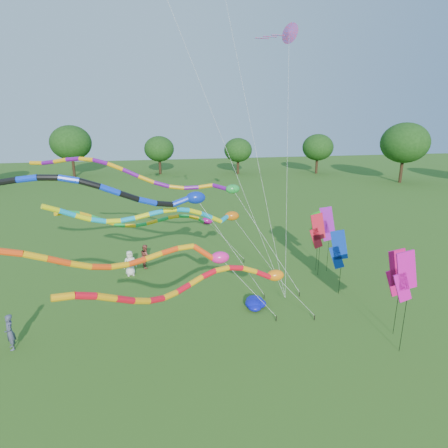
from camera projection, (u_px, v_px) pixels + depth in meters
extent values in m
plane|color=#275D18|center=(265.00, 347.00, 17.81)|extent=(160.00, 160.00, 0.00)
cylinder|color=#382314|center=(403.00, 172.00, 63.02)|extent=(0.50, 0.50, 2.78)
ellipsoid|color=#15390F|center=(405.00, 150.00, 62.00)|extent=(5.86, 5.86, 4.98)
cylinder|color=#382314|center=(316.00, 166.00, 69.97)|extent=(0.50, 0.50, 2.77)
ellipsoid|color=#15390F|center=(318.00, 147.00, 68.96)|extent=(5.85, 5.85, 4.98)
cylinder|color=#382314|center=(238.00, 164.00, 70.86)|extent=(0.50, 0.50, 3.33)
ellipsoid|color=#15390F|center=(238.00, 141.00, 69.65)|extent=(7.02, 7.02, 5.97)
cylinder|color=#382314|center=(161.00, 170.00, 67.43)|extent=(0.50, 0.50, 2.35)
ellipsoid|color=#15390F|center=(160.00, 152.00, 66.57)|extent=(4.96, 4.96, 4.22)
cylinder|color=#382314|center=(75.00, 170.00, 64.84)|extent=(0.50, 0.50, 3.07)
ellipsoid|color=#15390F|center=(73.00, 146.00, 63.72)|extent=(6.47, 6.47, 5.50)
cylinder|color=black|center=(315.00, 318.00, 20.09)|extent=(0.05, 0.05, 0.30)
cylinder|color=silver|center=(296.00, 297.00, 18.81)|extent=(0.02, 0.02, 4.31)
ellipsoid|color=orange|center=(275.00, 275.00, 17.56)|extent=(0.84, 0.54, 0.54)
cylinder|color=red|center=(263.00, 274.00, 17.22)|extent=(0.25, 0.25, 0.78)
cylinder|color=orange|center=(249.00, 270.00, 16.91)|extent=(0.25, 0.25, 0.74)
cylinder|color=red|center=(235.00, 268.00, 16.60)|extent=(0.25, 0.25, 0.69)
cylinder|color=orange|center=(222.00, 269.00, 16.30)|extent=(0.25, 0.25, 0.67)
cylinder|color=red|center=(209.00, 274.00, 15.97)|extent=(0.25, 0.25, 0.68)
cylinder|color=orange|center=(196.00, 281.00, 15.61)|extent=(0.25, 0.25, 0.69)
cylinder|color=red|center=(183.00, 289.00, 15.20)|extent=(0.25, 0.25, 0.69)
cylinder|color=orange|center=(170.00, 295.00, 14.73)|extent=(0.25, 0.25, 0.69)
cylinder|color=red|center=(156.00, 300.00, 14.20)|extent=(0.25, 0.25, 0.71)
cylinder|color=orange|center=(141.00, 301.00, 13.62)|extent=(0.25, 0.25, 0.75)
cylinder|color=red|center=(125.00, 300.00, 13.03)|extent=(0.25, 0.25, 0.77)
cylinder|color=orange|center=(106.00, 297.00, 12.46)|extent=(0.25, 0.25, 0.75)
cylinder|color=red|center=(85.00, 296.00, 11.96)|extent=(0.25, 0.25, 0.71)
cylinder|color=orange|center=(63.00, 297.00, 11.55)|extent=(0.25, 0.25, 0.67)
cylinder|color=black|center=(276.00, 319.00, 20.01)|extent=(0.05, 0.05, 0.30)
cylinder|color=silver|center=(250.00, 289.00, 18.82)|extent=(0.02, 0.02, 5.06)
ellipsoid|color=#FF1C8D|center=(220.00, 257.00, 17.66)|extent=(0.90, 0.58, 0.58)
cylinder|color=#F7410D|center=(203.00, 252.00, 17.54)|extent=(0.26, 0.26, 1.09)
cylinder|color=#E89F0B|center=(186.00, 247.00, 17.42)|extent=(0.26, 0.26, 0.77)
cylinder|color=#F7410D|center=(170.00, 251.00, 17.14)|extent=(0.26, 0.26, 0.78)
cylinder|color=#E89F0B|center=(154.00, 256.00, 16.81)|extent=(0.26, 0.26, 0.79)
cylinder|color=#F7410D|center=(137.00, 262.00, 16.43)|extent=(0.26, 0.26, 0.79)
cylinder|color=#E89F0B|center=(120.00, 266.00, 15.99)|extent=(0.26, 0.26, 0.80)
cylinder|color=#F7410D|center=(101.00, 267.00, 15.48)|extent=(0.26, 0.26, 0.82)
cylinder|color=#E89F0B|center=(81.00, 265.00, 14.95)|extent=(0.26, 0.26, 0.86)
cylinder|color=#F7410D|center=(59.00, 261.00, 14.43)|extent=(0.26, 0.26, 0.87)
cylinder|color=#E89F0B|center=(35.00, 256.00, 13.94)|extent=(0.26, 0.26, 0.84)
cylinder|color=#F7410D|center=(10.00, 252.00, 13.54)|extent=(0.26, 0.26, 0.80)
cylinder|color=black|center=(299.00, 294.00, 22.73)|extent=(0.05, 0.05, 0.30)
cylinder|color=silver|center=(267.00, 242.00, 21.93)|extent=(0.02, 0.02, 7.54)
ellipsoid|color=green|center=(233.00, 189.00, 21.17)|extent=(0.80, 0.52, 0.52)
cylinder|color=#660B81|center=(220.00, 187.00, 21.42)|extent=(0.23, 0.23, 0.95)
cylinder|color=orange|center=(206.00, 186.00, 21.62)|extent=(0.23, 0.23, 0.84)
cylinder|color=#660B81|center=(191.00, 188.00, 21.54)|extent=(0.23, 0.23, 0.84)
cylinder|color=orange|center=(177.00, 187.00, 21.39)|extent=(0.23, 0.23, 0.85)
cylinder|color=#660B81|center=(162.00, 184.00, 21.21)|extent=(0.23, 0.23, 0.88)
cylinder|color=orange|center=(146.00, 179.00, 21.00)|extent=(0.23, 0.23, 0.91)
cylinder|color=#660B81|center=(131.00, 173.00, 20.82)|extent=(0.23, 0.23, 0.91)
cylinder|color=orange|center=(115.00, 167.00, 20.69)|extent=(0.23, 0.23, 0.88)
cylinder|color=#660B81|center=(101.00, 162.00, 20.66)|extent=(0.23, 0.23, 0.84)
cylinder|color=orange|center=(86.00, 159.00, 20.73)|extent=(0.23, 0.23, 0.83)
cylinder|color=#660B81|center=(73.00, 159.00, 20.90)|extent=(0.23, 0.23, 0.84)
cylinder|color=orange|center=(60.00, 161.00, 21.14)|extent=(0.23, 0.23, 0.85)
cylinder|color=#660B81|center=(48.00, 162.00, 21.41)|extent=(0.23, 0.23, 0.85)
cylinder|color=orange|center=(37.00, 163.00, 21.66)|extent=(0.23, 0.23, 0.84)
cylinder|color=black|center=(264.00, 297.00, 22.41)|extent=(0.05, 0.05, 0.30)
cylinder|color=silver|center=(232.00, 250.00, 20.91)|extent=(0.02, 0.02, 7.42)
ellipsoid|color=#0B28A7|center=(196.00, 198.00, 19.45)|extent=(1.00, 0.65, 0.65)
cylinder|color=#0D34D3|center=(181.00, 201.00, 19.28)|extent=(0.29, 0.29, 0.91)
cylinder|color=black|center=(165.00, 204.00, 18.98)|extent=(0.29, 0.29, 0.90)
cylinder|color=#0D34D3|center=(147.00, 201.00, 18.49)|extent=(0.29, 0.29, 0.93)
cylinder|color=black|center=(129.00, 196.00, 18.00)|extent=(0.29, 0.29, 0.96)
cylinder|color=#0D34D3|center=(110.00, 190.00, 17.55)|extent=(0.29, 0.29, 0.95)
cylinder|color=black|center=(90.00, 184.00, 17.16)|extent=(0.29, 0.29, 0.92)
cylinder|color=#0D34D3|center=(69.00, 179.00, 16.86)|extent=(0.29, 0.29, 0.89)
cylinder|color=black|center=(48.00, 178.00, 16.67)|extent=(0.29, 0.29, 0.88)
cylinder|color=#0D34D3|center=(27.00, 179.00, 16.56)|extent=(0.29, 0.29, 0.89)
cylinder|color=black|center=(7.00, 181.00, 16.50)|extent=(0.29, 0.29, 0.90)
cylinder|color=black|center=(272.00, 271.00, 26.04)|extent=(0.05, 0.05, 0.30)
cylinder|color=silver|center=(253.00, 244.00, 24.50)|extent=(0.02, 0.02, 5.56)
ellipsoid|color=#D1600C|center=(232.00, 216.00, 22.99)|extent=(0.90, 0.58, 0.58)
cylinder|color=#0B9BC7|center=(224.00, 219.00, 22.47)|extent=(0.26, 0.26, 0.83)
cylinder|color=yellow|center=(216.00, 219.00, 21.85)|extent=(0.26, 0.26, 0.82)
cylinder|color=#0B9BC7|center=(206.00, 215.00, 21.32)|extent=(0.26, 0.26, 0.80)
cylinder|color=yellow|center=(195.00, 212.00, 20.85)|extent=(0.26, 0.26, 0.77)
cylinder|color=#0B9BC7|center=(183.00, 210.00, 20.47)|extent=(0.26, 0.26, 0.74)
cylinder|color=yellow|center=(170.00, 210.00, 20.18)|extent=(0.26, 0.26, 0.73)
cylinder|color=#0B9BC7|center=(156.00, 213.00, 19.96)|extent=(0.26, 0.26, 0.75)
cylinder|color=yellow|center=(142.00, 216.00, 19.77)|extent=(0.26, 0.26, 0.76)
cylinder|color=#0B9BC7|center=(128.00, 219.00, 19.58)|extent=(0.26, 0.26, 0.75)
cylinder|color=yellow|center=(113.00, 221.00, 19.35)|extent=(0.26, 0.26, 0.73)
cylinder|color=#0B9BC7|center=(98.00, 220.00, 19.03)|extent=(0.26, 0.26, 0.75)
cylinder|color=yellow|center=(83.00, 218.00, 18.64)|extent=(0.26, 0.26, 0.78)
cylinder|color=#0B9BC7|center=(67.00, 213.00, 18.16)|extent=(0.26, 0.26, 0.81)
cylinder|color=yellow|center=(50.00, 208.00, 17.63)|extent=(0.26, 0.26, 0.80)
cylinder|color=black|center=(244.00, 261.00, 27.94)|extent=(0.05, 0.05, 0.30)
cylinder|color=silver|center=(227.00, 241.00, 26.62)|extent=(0.02, 0.02, 4.65)
ellipsoid|color=#900D6A|center=(207.00, 221.00, 25.33)|extent=(0.79, 0.51, 0.51)
cylinder|color=green|center=(201.00, 220.00, 24.71)|extent=(0.23, 0.23, 0.95)
cylinder|color=#FFB40D|center=(193.00, 217.00, 24.08)|extent=(0.23, 0.23, 0.69)
cylinder|color=green|center=(184.00, 216.00, 23.78)|extent=(0.23, 0.23, 0.66)
cylinder|color=#FFB40D|center=(173.00, 217.00, 23.57)|extent=(0.23, 0.23, 0.67)
cylinder|color=green|center=(163.00, 219.00, 23.41)|extent=(0.23, 0.23, 0.69)
cylinder|color=#FFB40D|center=(152.00, 222.00, 23.27)|extent=(0.23, 0.23, 0.69)
cylinder|color=green|center=(141.00, 225.00, 23.12)|extent=(0.23, 0.23, 0.67)
cylinder|color=#FFB40D|center=(130.00, 226.00, 22.90)|extent=(0.23, 0.23, 0.66)
cylinder|color=green|center=(119.00, 225.00, 22.60)|extent=(0.23, 0.23, 0.68)
cylinder|color=#FFB40D|center=(108.00, 222.00, 22.21)|extent=(0.23, 0.23, 0.72)
cylinder|color=green|center=(96.00, 218.00, 21.75)|extent=(0.23, 0.23, 0.74)
cylinder|color=#FFB40D|center=(85.00, 215.00, 21.23)|extent=(0.23, 0.23, 0.73)
cylinder|color=green|center=(73.00, 213.00, 20.71)|extent=(0.23, 0.23, 0.70)
cylinder|color=#FFB40D|center=(61.00, 213.00, 20.19)|extent=(0.23, 0.23, 0.68)
cylinder|color=black|center=(285.00, 300.00, 22.00)|extent=(0.04, 0.04, 0.30)
cylinder|color=silver|center=(252.00, 133.00, 20.32)|extent=(0.01, 0.01, 19.36)
cylinder|color=black|center=(285.00, 300.00, 22.00)|extent=(0.04, 0.04, 0.30)
cylinder|color=silver|center=(209.00, 105.00, 17.75)|extent=(0.01, 0.01, 23.37)
cylinder|color=black|center=(285.00, 300.00, 22.00)|extent=(0.04, 0.04, 0.30)
cylinder|color=silver|center=(287.00, 161.00, 22.77)|extent=(0.01, 0.01, 16.50)
cone|color=purple|center=(289.00, 33.00, 23.57)|extent=(1.66, 1.70, 1.44)
cube|color=purple|center=(278.00, 35.00, 23.48)|extent=(0.90, 0.12, 0.04)
cube|color=purple|center=(270.00, 37.00, 23.41)|extent=(0.90, 0.12, 0.04)
cube|color=purple|center=(262.00, 38.00, 23.34)|extent=(0.90, 0.12, 0.04)
cylinder|color=black|center=(320.00, 247.00, 25.27)|extent=(0.02, 0.02, 4.09)
cube|color=red|center=(318.00, 227.00, 24.83)|extent=(1.16, 0.14, 1.93)
cube|color=red|center=(316.00, 238.00, 25.04)|extent=(1.01, 0.14, 1.51)
cylinder|color=black|center=(398.00, 296.00, 18.30)|extent=(0.02, 0.02, 4.24)
cube|color=#E00C6B|center=(398.00, 267.00, 17.86)|extent=(1.16, 0.24, 1.93)
cube|color=#E00C6B|center=(394.00, 282.00, 18.08)|extent=(1.01, 0.21, 1.51)
cylinder|color=black|center=(329.00, 242.00, 25.89)|extent=(0.02, 0.02, 4.34)
cube|color=purple|center=(327.00, 220.00, 25.50)|extent=(1.09, 0.53, 1.93)
cube|color=purple|center=(325.00, 231.00, 25.74)|extent=(0.95, 0.47, 1.51)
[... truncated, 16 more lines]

